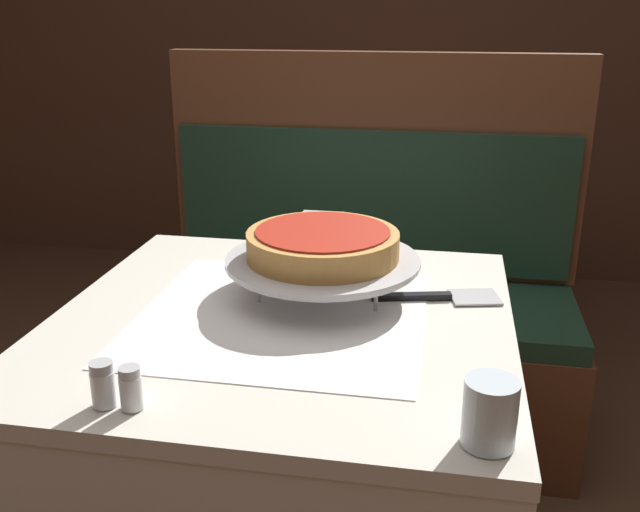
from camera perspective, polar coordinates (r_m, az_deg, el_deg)
dining_table_front at (r=1.40m, az=-2.99°, el=-8.53°), size 0.86×0.86×0.76m
dining_table_rear at (r=3.02m, az=6.03°, el=6.52°), size 0.82×0.82×0.76m
booth_bench at (r=2.29m, az=3.45°, el=-5.80°), size 1.31×0.51×1.18m
back_wall_panel at (r=3.57m, az=5.94°, el=17.60°), size 6.00×0.04×2.40m
pizza_pan_stand at (r=1.43m, az=0.22°, el=-0.51°), size 0.39×0.39×0.08m
deep_dish_pizza at (r=1.42m, az=0.22°, el=0.96°), size 0.30×0.30×0.06m
pizza_server at (r=1.45m, az=9.56°, el=-3.23°), size 0.26×0.11×0.01m
water_glass_near at (r=0.99m, az=13.43°, el=-12.10°), size 0.07×0.07×0.09m
salt_shaker at (r=1.10m, az=-16.97°, el=-9.78°), size 0.04×0.04×0.07m
pepper_shaker at (r=1.08m, az=-14.90°, el=-10.17°), size 0.03×0.03×0.07m
napkin_holder at (r=1.70m, az=0.20°, el=1.95°), size 0.10×0.05×0.09m
condiment_caddy at (r=3.00m, az=5.81°, el=9.51°), size 0.13×0.13×0.17m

